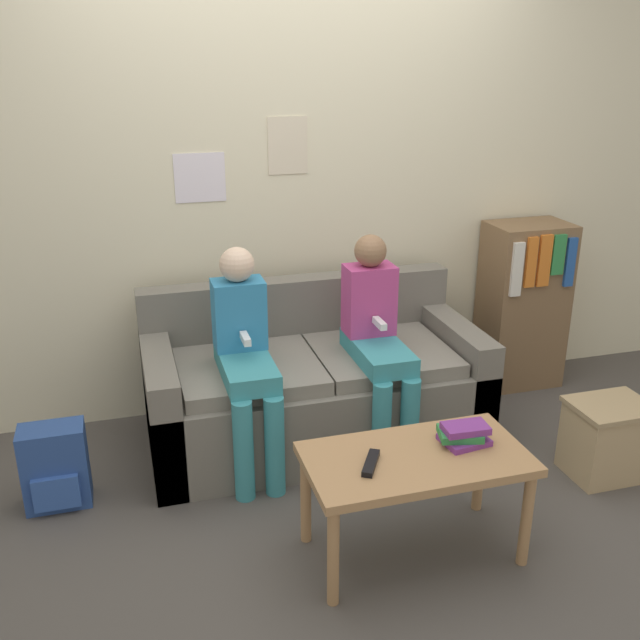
# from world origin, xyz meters

# --- Properties ---
(ground_plane) EXTENTS (10.00, 10.00, 0.00)m
(ground_plane) POSITION_xyz_m (0.00, 0.00, 0.00)
(ground_plane) COLOR #4C4742
(wall_back) EXTENTS (8.00, 0.07, 2.60)m
(wall_back) POSITION_xyz_m (-0.00, 1.01, 1.30)
(wall_back) COLOR beige
(wall_back) RESTS_ON ground_plane
(couch) EXTENTS (1.66, 0.80, 0.77)m
(couch) POSITION_xyz_m (0.00, 0.51, 0.28)
(couch) COLOR #6B665B
(couch) RESTS_ON ground_plane
(coffee_table) EXTENTS (0.86, 0.45, 0.44)m
(coffee_table) POSITION_xyz_m (0.13, -0.50, 0.39)
(coffee_table) COLOR #AD7F51
(coffee_table) RESTS_ON ground_plane
(person_left) EXTENTS (0.24, 0.55, 1.06)m
(person_left) POSITION_xyz_m (-0.37, 0.32, 0.59)
(person_left) COLOR teal
(person_left) RESTS_ON ground_plane
(person_right) EXTENTS (0.24, 0.55, 1.07)m
(person_right) POSITION_xyz_m (0.27, 0.32, 0.60)
(person_right) COLOR teal
(person_right) RESTS_ON ground_plane
(tv_remote) EXTENTS (0.12, 0.17, 0.02)m
(tv_remote) POSITION_xyz_m (-0.06, -0.52, 0.46)
(tv_remote) COLOR black
(tv_remote) RESTS_ON coffee_table
(book_stack) EXTENTS (0.21, 0.17, 0.08)m
(book_stack) POSITION_xyz_m (0.34, -0.46, 0.48)
(book_stack) COLOR #7A3389
(book_stack) RESTS_ON coffee_table
(bookshelf) EXTENTS (0.46, 0.34, 0.98)m
(bookshelf) POSITION_xyz_m (1.36, 0.80, 0.49)
(bookshelf) COLOR brown
(bookshelf) RESTS_ON ground_plane
(storage_box) EXTENTS (0.37, 0.29, 0.37)m
(storage_box) POSITION_xyz_m (1.23, -0.23, 0.19)
(storage_box) COLOR tan
(storage_box) RESTS_ON ground_plane
(backpack) EXTENTS (0.28, 0.19, 0.38)m
(backpack) POSITION_xyz_m (-1.24, 0.24, 0.19)
(backpack) COLOR #284789
(backpack) RESTS_ON ground_plane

